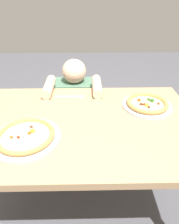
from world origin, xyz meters
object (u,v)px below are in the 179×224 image
at_px(pizza_far, 147,104).
at_px(diner_seated, 76,113).
at_px(fork, 71,97).
at_px(pizza_near, 26,136).

height_order(pizza_far, diner_seated, diner_seated).
bearing_deg(fork, pizza_far, -15.73).
relative_size(pizza_near, diner_seated, 0.39).
distance_m(pizza_far, diner_seated, 0.76).
bearing_deg(pizza_near, fork, 66.20).
bearing_deg(diner_seated, pizza_far, -43.28).
xyz_separation_m(pizza_far, fork, (-0.51, 0.14, -0.02)).
bearing_deg(diner_seated, fork, -92.42).
bearing_deg(pizza_near, pizza_far, 24.08).
height_order(pizza_near, diner_seated, diner_seated).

